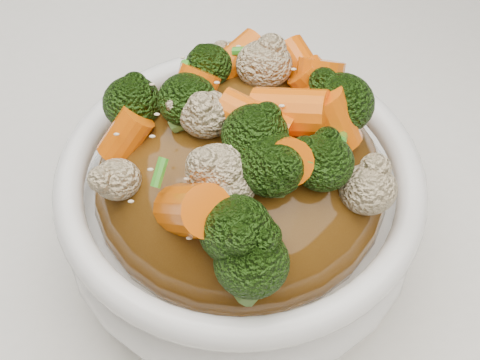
{
  "coord_description": "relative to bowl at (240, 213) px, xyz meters",
  "views": [
    {
      "loc": [
        -0.05,
        -0.21,
        1.15
      ],
      "look_at": [
        -0.05,
        0.05,
        0.82
      ],
      "focal_mm": 55.0,
      "sensor_mm": 36.0,
      "label": 1
    }
  ],
  "objects": [
    {
      "name": "scallions",
      "position": [
        -0.0,
        -0.0,
        0.09
      ],
      "size": [
        0.13,
        0.13,
        0.02
      ],
      "primitive_type": null,
      "rotation": [
        0.0,
        0.0,
        0.07
      ],
      "color": "#389622",
      "rests_on": "sauce_base"
    },
    {
      "name": "bowl",
      "position": [
        0.0,
        0.0,
        0.0
      ],
      "size": [
        0.23,
        0.23,
        0.08
      ],
      "primitive_type": null,
      "rotation": [
        0.0,
        0.0,
        0.07
      ],
      "color": "white",
      "rests_on": "tablecloth"
    },
    {
      "name": "broccoli",
      "position": [
        -0.0,
        -0.0,
        0.09
      ],
      "size": [
        0.18,
        0.18,
        0.04
      ],
      "primitive_type": null,
      "rotation": [
        0.0,
        0.0,
        0.07
      ],
      "color": "black",
      "rests_on": "sauce_base"
    },
    {
      "name": "carrots",
      "position": [
        -0.0,
        -0.0,
        0.09
      ],
      "size": [
        0.18,
        0.18,
        0.05
      ],
      "primitive_type": null,
      "rotation": [
        0.0,
        0.0,
        0.07
      ],
      "color": "#EE6207",
      "rests_on": "sauce_base"
    },
    {
      "name": "sesame_seeds",
      "position": [
        -0.0,
        -0.0,
        0.09
      ],
      "size": [
        0.16,
        0.16,
        0.01
      ],
      "primitive_type": null,
      "rotation": [
        0.0,
        0.0,
        0.07
      ],
      "color": "beige",
      "rests_on": "sauce_base"
    },
    {
      "name": "cauliflower",
      "position": [
        -0.0,
        -0.0,
        0.09
      ],
      "size": [
        0.18,
        0.18,
        0.04
      ],
      "primitive_type": null,
      "rotation": [
        0.0,
        0.0,
        0.07
      ],
      "color": "#D0BB8E",
      "rests_on": "sauce_base"
    },
    {
      "name": "sauce_base",
      "position": [
        -0.0,
        -0.0,
        0.03
      ],
      "size": [
        0.18,
        0.18,
        0.09
      ],
      "primitive_type": "ellipsoid",
      "rotation": [
        0.0,
        0.0,
        0.07
      ],
      "color": "#51300D",
      "rests_on": "bowl"
    },
    {
      "name": "tablecloth",
      "position": [
        0.05,
        -0.05,
        -0.06
      ],
      "size": [
        1.2,
        0.8,
        0.04
      ],
      "primitive_type": "cube",
      "color": "white",
      "rests_on": "dining_table"
    }
  ]
}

